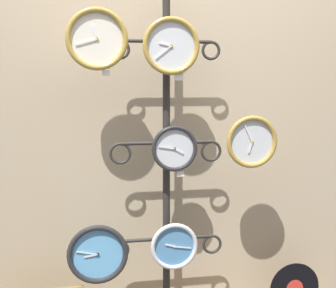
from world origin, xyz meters
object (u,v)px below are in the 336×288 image
Objects in this scene: clock_top_left at (97,39)px; clock_middle_center at (174,148)px; clock_middle_right at (252,142)px; clock_bottom_center at (174,246)px; display_stand at (166,219)px; vinyl_record at (295,288)px; clock_top_center at (171,46)px; clock_bottom_left at (98,254)px.

clock_top_left is 0.69m from clock_middle_center.
clock_middle_right is 0.70m from clock_bottom_center.
display_stand is at bearing 165.62° from clock_middle_right.
clock_top_left is 1.09× the size of clock_middle_right.
clock_middle_center is 0.82× the size of vinyl_record.
clock_top_center reaches higher than clock_bottom_left.
display_stand is at bearing 16.48° from clock_top_left.
clock_middle_center is at bearing -179.83° from vinyl_record.
clock_middle_center is 0.53m from clock_bottom_center.
clock_top_left reaches higher than vinyl_record.
clock_middle_right is at bearing -1.58° from clock_bottom_left.
clock_middle_right reaches higher than clock_bottom_left.
clock_top_left is at bearing -176.01° from clock_middle_center.
clock_bottom_left is 1.08× the size of vinyl_record.
clock_middle_center is 0.69m from clock_bottom_left.
clock_top_center reaches higher than clock_middle_center.
display_stand reaches higher than clock_middle_right.
clock_top_center is 1.15× the size of clock_bottom_center.
clock_middle_center is at bearing 78.59° from clock_bottom_center.
clock_middle_center is at bearing 175.44° from clock_middle_right.
clock_top_left reaches higher than clock_bottom_center.
clock_top_center is at bearing 2.33° from clock_top_left.
clock_middle_center is (0.03, -0.08, 0.41)m from display_stand.
clock_top_center is (0.01, -0.09, 0.94)m from display_stand.
clock_bottom_left is at bearing -178.57° from clock_middle_center.
clock_bottom_center is (0.02, -0.11, -0.12)m from display_stand.
vinyl_record is at bearing -6.08° from display_stand.
clock_top_center is 0.99× the size of vinyl_record.
clock_middle_right is at bearing -0.15° from clock_bottom_center.
display_stand is 6.15× the size of clock_top_left.
vinyl_record is at bearing 0.63° from clock_bottom_left.
clock_middle_right is at bearing -173.18° from vinyl_record.
vinyl_record is (0.72, 0.03, -0.31)m from clock_bottom_center.
vinyl_record is at bearing 2.73° from clock_bottom_center.
clock_bottom_left is 0.41m from clock_bottom_center.
clock_bottom_center is at bearing -3.08° from clock_bottom_left.
clock_middle_center is at bearing 1.43° from clock_bottom_left.
clock_middle_center is 0.76× the size of clock_bottom_left.
clock_middle_right is at bearing -14.38° from display_stand.
clock_bottom_center is 0.79m from vinyl_record.
clock_top_left is at bearing -177.67° from clock_top_center.
clock_bottom_center is 0.86× the size of vinyl_record.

